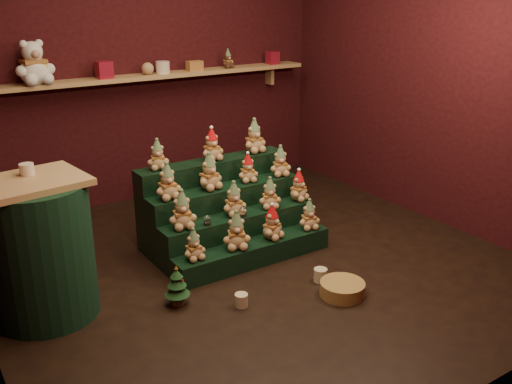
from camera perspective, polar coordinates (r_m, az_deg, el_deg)
ground at (r=4.71m, az=-0.33°, el=-7.21°), size 4.00×4.00×0.00m
back_wall at (r=6.07m, az=-11.24°, el=12.43°), size 4.00×0.10×2.80m
front_wall at (r=2.82m, az=23.03°, el=3.01°), size 4.00×0.10×2.80m
right_wall at (r=5.63m, az=17.76°, el=11.34°), size 0.10×4.00×2.80m
back_shelf at (r=5.92m, az=-10.50°, el=11.27°), size 3.60×0.26×0.24m
riser_tier_front at (r=4.69m, az=-0.23°, el=-6.11°), size 1.40×0.22×0.18m
riser_tier_midfront at (r=4.82m, az=-1.66°, el=-4.19°), size 1.40×0.22×0.36m
riser_tier_midback at (r=4.96m, az=-3.02°, el=-2.37°), size 1.40×0.22×0.54m
riser_tier_back at (r=5.10m, az=-4.29°, el=-0.66°), size 1.40×0.22×0.72m
teddy_0 at (r=4.36m, az=-6.25°, el=-5.24°), size 0.19×0.17×0.25m
teddy_1 at (r=4.50m, az=-1.97°, el=-3.84°), size 0.28×0.27×0.31m
teddy_2 at (r=4.68m, az=1.61°, el=-3.04°), size 0.26×0.25×0.29m
teddy_3 at (r=4.89m, az=5.33°, el=-2.25°), size 0.22×0.21×0.26m
teddy_4 at (r=4.46m, az=-7.41°, el=-1.76°), size 0.26×0.24×0.31m
teddy_5 at (r=4.68m, az=-2.23°, el=-0.69°), size 0.22×0.20×0.28m
teddy_6 at (r=4.84m, az=1.38°, el=-0.11°), size 0.24×0.23×0.26m
teddy_7 at (r=5.03m, az=4.28°, el=0.65°), size 0.24×0.23×0.27m
teddy_8 at (r=4.57m, az=-8.86°, el=1.06°), size 0.21×0.19×0.29m
teddy_9 at (r=4.76m, az=-4.70°, el=2.06°), size 0.25×0.24×0.31m
teddy_10 at (r=4.94m, az=-0.82°, el=2.42°), size 0.21×0.19×0.25m
teddy_11 at (r=5.10m, az=2.44°, el=3.11°), size 0.24×0.22×0.27m
teddy_12 at (r=4.75m, az=-9.82°, el=3.71°), size 0.22×0.20×0.25m
teddy_13 at (r=4.95m, az=-4.44°, el=4.74°), size 0.20×0.18×0.28m
teddy_14 at (r=5.18m, az=-0.17°, el=5.62°), size 0.23×0.21×0.30m
snow_globe_a at (r=4.53m, az=-4.90°, el=-2.82°), size 0.06×0.06×0.08m
snow_globe_b at (r=4.68m, az=-1.34°, el=-1.93°), size 0.07×0.07×0.09m
snow_globe_c at (r=4.86m, az=2.10°, el=-1.15°), size 0.06×0.06×0.08m
side_table at (r=4.09m, az=-20.69°, el=-5.39°), size 0.71×0.69×0.99m
table_ornament at (r=4.00m, az=-21.95°, el=2.13°), size 0.09×0.09×0.07m
mini_christmas_tree at (r=4.12m, az=-7.91°, el=-9.27°), size 0.18×0.18×0.31m
mug_left at (r=4.11m, az=-1.48°, el=-10.76°), size 0.09×0.09×0.09m
mug_right at (r=4.46m, az=6.46°, el=-8.25°), size 0.10×0.10×0.10m
wicker_basket at (r=4.29m, az=8.63°, el=-9.55°), size 0.35×0.35×0.10m
white_bear at (r=5.52m, az=-21.43°, el=12.49°), size 0.38×0.35×0.49m
brown_bear at (r=6.27m, az=-2.82°, el=13.15°), size 0.14×0.13×0.19m
gift_tin_red_a at (r=5.71m, az=-14.94°, el=11.72°), size 0.14×0.14×0.16m
gift_tin_cream at (r=5.94m, az=-9.31°, el=12.20°), size 0.14×0.14×0.12m
gift_tin_red_b at (r=6.60m, az=1.67°, el=13.27°), size 0.12×0.12×0.14m
shelf_plush_ball at (r=5.87m, az=-10.78°, el=12.03°), size 0.12×0.12×0.12m
scarf_gift_box at (r=6.09m, az=-6.16°, el=12.43°), size 0.16×0.10×0.10m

